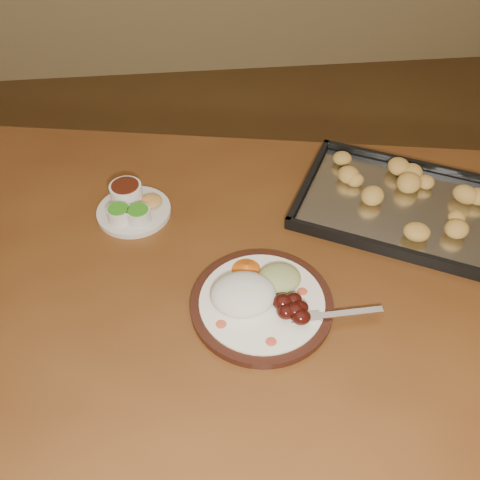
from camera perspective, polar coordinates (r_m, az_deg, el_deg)
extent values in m
plane|color=#503B1B|center=(1.81, -4.40, -13.47)|extent=(4.00, 4.00, 0.00)
cube|color=brown|center=(1.08, -1.58, -3.73)|extent=(1.64, 1.17, 0.04)
cylinder|color=#472815|center=(1.79, -22.16, -0.69)|extent=(0.07, 0.07, 0.71)
cylinder|color=#472815|center=(1.72, 23.42, -3.54)|extent=(0.07, 0.07, 0.71)
cylinder|color=black|center=(1.00, 2.33, -6.90)|extent=(0.27, 0.27, 0.02)
cylinder|color=white|center=(0.99, 2.34, -6.58)|extent=(0.23, 0.23, 0.01)
ellipsoid|color=#D34E32|center=(0.96, -2.03, -8.96)|extent=(0.02, 0.02, 0.00)
ellipsoid|color=#D34E32|center=(0.94, 3.33, -10.78)|extent=(0.02, 0.02, 0.00)
ellipsoid|color=#D34E32|center=(1.01, 6.66, -5.47)|extent=(0.02, 0.02, 0.00)
ellipsoid|color=#D34E32|center=(1.02, -2.05, -4.74)|extent=(0.02, 0.02, 0.00)
ellipsoid|color=silver|center=(0.98, 0.34, -5.81)|extent=(0.15, 0.14, 0.06)
ellipsoid|color=#400D09|center=(0.96, 4.95, -7.63)|extent=(0.03, 0.03, 0.03)
ellipsoid|color=#400D09|center=(0.97, 6.38, -7.18)|extent=(0.03, 0.03, 0.03)
ellipsoid|color=#400D09|center=(0.98, 5.72, -6.37)|extent=(0.03, 0.03, 0.03)
ellipsoid|color=#400D09|center=(0.96, 6.53, -8.16)|extent=(0.03, 0.03, 0.03)
ellipsoid|color=#400D09|center=(0.97, 4.59, -6.62)|extent=(0.03, 0.03, 0.03)
ellipsoid|color=#400D09|center=(0.96, 5.89, -7.47)|extent=(0.03, 0.03, 0.03)
ellipsoid|color=#C7BD80|center=(1.02, 4.21, -4.05)|extent=(0.10, 0.10, 0.03)
cone|color=orange|center=(1.03, 0.71, -2.99)|extent=(0.06, 0.07, 0.03)
cube|color=white|center=(0.99, 11.49, -7.63)|extent=(0.13, 0.02, 0.00)
cube|color=white|center=(0.97, 7.59, -8.09)|extent=(0.04, 0.02, 0.00)
cylinder|color=white|center=(0.96, 6.39, -8.68)|extent=(0.03, 0.00, 0.00)
cylinder|color=white|center=(0.97, 6.32, -8.40)|extent=(0.03, 0.00, 0.00)
cylinder|color=white|center=(0.97, 6.24, -8.12)|extent=(0.03, 0.00, 0.00)
cylinder|color=white|center=(0.97, 6.17, -7.84)|extent=(0.03, 0.00, 0.00)
cylinder|color=silver|center=(1.20, -11.24, 3.01)|extent=(0.16, 0.16, 0.01)
cylinder|color=silver|center=(1.17, -12.75, 2.73)|extent=(0.05, 0.05, 0.03)
cylinder|color=#358C1C|center=(1.16, -12.87, 3.27)|extent=(0.04, 0.04, 0.00)
cylinder|color=silver|center=(1.16, -10.74, 2.61)|extent=(0.05, 0.05, 0.03)
cylinder|color=#358C1C|center=(1.15, -10.84, 3.17)|extent=(0.04, 0.04, 0.00)
cylinder|color=white|center=(1.21, -12.03, 4.95)|extent=(0.07, 0.07, 0.04)
cylinder|color=#3E150B|center=(1.20, -12.17, 5.68)|extent=(0.06, 0.06, 0.00)
ellipsoid|color=#C48F45|center=(1.20, -9.47, 4.14)|extent=(0.05, 0.05, 0.02)
cube|color=black|center=(1.24, 16.43, 3.40)|extent=(0.52, 0.47, 0.01)
cube|color=black|center=(1.35, 17.67, 7.81)|extent=(0.38, 0.21, 0.02)
cube|color=black|center=(1.12, 15.25, -0.84)|extent=(0.38, 0.21, 0.02)
cube|color=black|center=(1.25, 7.32, 6.36)|extent=(0.16, 0.28, 0.02)
cube|color=silver|center=(1.24, 16.49, 3.60)|extent=(0.48, 0.44, 0.00)
ellipsoid|color=gold|center=(1.23, 19.05, 3.58)|extent=(0.05, 0.04, 0.03)
ellipsoid|color=gold|center=(1.25, 21.31, 3.87)|extent=(0.06, 0.06, 0.03)
ellipsoid|color=gold|center=(1.29, 19.04, 5.85)|extent=(0.06, 0.06, 0.03)
ellipsoid|color=gold|center=(1.27, 17.76, 5.46)|extent=(0.05, 0.05, 0.03)
ellipsoid|color=gold|center=(1.29, 15.81, 6.66)|extent=(0.06, 0.06, 0.03)
ellipsoid|color=gold|center=(1.25, 15.09, 5.42)|extent=(0.07, 0.07, 0.03)
ellipsoid|color=gold|center=(1.24, 11.90, 6.00)|extent=(0.06, 0.05, 0.03)
ellipsoid|color=gold|center=(1.21, 13.24, 4.47)|extent=(0.06, 0.05, 0.03)
ellipsoid|color=gold|center=(1.20, 11.82, 4.48)|extent=(0.07, 0.07, 0.03)
ellipsoid|color=gold|center=(1.17, 14.48, 2.43)|extent=(0.06, 0.06, 0.03)
ellipsoid|color=gold|center=(1.20, 16.65, 3.07)|extent=(0.05, 0.05, 0.03)
ellipsoid|color=gold|center=(1.19, 19.20, 1.82)|extent=(0.06, 0.06, 0.03)
ellipsoid|color=gold|center=(1.19, 19.29, 2.13)|extent=(0.06, 0.06, 0.03)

